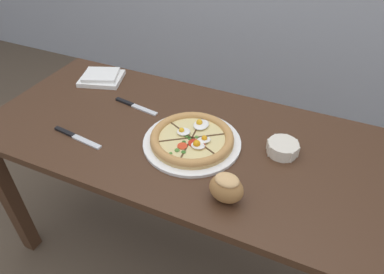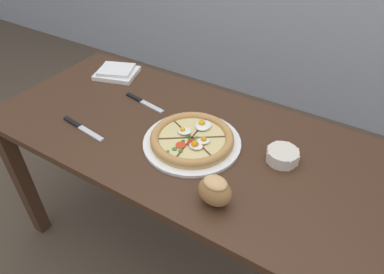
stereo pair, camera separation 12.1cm
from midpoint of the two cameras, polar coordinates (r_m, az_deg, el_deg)
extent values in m
plane|color=brown|center=(1.82, -3.36, -17.88)|extent=(12.00, 12.00, 0.00)
cube|color=#422819|center=(1.28, -4.54, -0.11)|extent=(1.52, 0.70, 0.03)
cube|color=#422819|center=(1.78, -29.80, -8.97)|extent=(0.06, 0.06, 0.70)
cube|color=#422819|center=(2.05, -17.78, 1.93)|extent=(0.06, 0.06, 0.70)
cube|color=#422819|center=(1.67, 24.05, -10.25)|extent=(0.06, 0.06, 0.70)
cylinder|color=white|center=(1.22, -2.82, -0.99)|extent=(0.35, 0.35, 0.01)
cylinder|color=tan|center=(1.22, -2.84, -0.55)|extent=(0.30, 0.30, 0.01)
cylinder|color=#E0CC84|center=(1.21, -2.85, -0.28)|extent=(0.25, 0.25, 0.00)
torus|color=tan|center=(1.21, -2.86, -0.22)|extent=(0.30, 0.30, 0.03)
cube|color=#472D19|center=(1.26, -1.83, 1.49)|extent=(0.02, 0.12, 0.00)
cube|color=#472D19|center=(1.25, -4.64, 1.15)|extent=(0.11, 0.06, 0.00)
cube|color=#472D19|center=(1.21, -5.78, -0.56)|extent=(0.10, 0.08, 0.00)
cube|color=#472D19|center=(1.17, -3.97, -2.03)|extent=(0.02, 0.12, 0.00)
cube|color=#472D19|center=(1.17, -0.96, -1.66)|extent=(0.11, 0.06, 0.00)
cube|color=#472D19|center=(1.22, 0.03, 0.14)|extent=(0.10, 0.08, 0.00)
cylinder|color=red|center=(1.18, -1.63, -1.52)|extent=(0.04, 0.04, 0.00)
cylinder|color=red|center=(1.19, -2.58, -1.13)|extent=(0.04, 0.04, 0.00)
cylinder|color=red|center=(1.18, -4.56, -1.64)|extent=(0.04, 0.04, 0.00)
ellipsoid|color=white|center=(1.19, -0.92, -0.61)|extent=(0.06, 0.06, 0.01)
sphere|color=orange|center=(1.19, -0.83, -0.32)|extent=(0.02, 0.02, 0.02)
ellipsoid|color=white|center=(1.17, -1.97, -1.55)|extent=(0.05, 0.04, 0.01)
sphere|color=orange|center=(1.16, -2.19, -1.23)|extent=(0.03, 0.03, 0.03)
ellipsoid|color=white|center=(1.23, -4.22, 0.79)|extent=(0.06, 0.06, 0.01)
sphere|color=#F4AD1E|center=(1.22, -4.57, 1.00)|extent=(0.02, 0.02, 0.02)
ellipsoid|color=white|center=(1.26, -1.21, 1.98)|extent=(0.06, 0.07, 0.01)
sphere|color=#F4AD1E|center=(1.26, -1.51, 2.34)|extent=(0.02, 0.02, 0.02)
cylinder|color=#477A2D|center=(1.16, -5.49, -2.32)|extent=(0.02, 0.02, 0.00)
cylinder|color=#2D5B1E|center=(1.21, -3.35, -0.19)|extent=(0.01, 0.01, 0.00)
cylinder|color=#477A2D|center=(1.21, -3.69, -0.05)|extent=(0.01, 0.01, 0.00)
cylinder|color=#2D5B1E|center=(1.19, -4.26, -0.94)|extent=(0.01, 0.01, 0.00)
cylinder|color=#477A2D|center=(1.21, -2.08, -0.12)|extent=(0.01, 0.01, 0.00)
cylinder|color=#386B23|center=(1.20, -3.27, -0.40)|extent=(0.01, 0.01, 0.00)
cylinder|color=#386B23|center=(1.15, -4.43, -2.63)|extent=(0.02, 0.02, 0.00)
cylinder|color=#477A2D|center=(1.15, -6.58, -2.83)|extent=(0.01, 0.01, 0.00)
cylinder|color=silver|center=(1.20, 12.12, -1.93)|extent=(0.10, 0.10, 0.04)
cylinder|color=gold|center=(1.20, 12.16, -1.73)|extent=(0.08, 0.08, 0.02)
cylinder|color=silver|center=(1.20, 14.53, -2.58)|extent=(0.01, 0.01, 0.04)
cylinder|color=silver|center=(1.23, 14.22, -1.34)|extent=(0.01, 0.01, 0.04)
cylinder|color=silver|center=(1.24, 12.73, -0.48)|extent=(0.01, 0.01, 0.04)
cylinder|color=silver|center=(1.23, 10.91, -0.45)|extent=(0.01, 0.01, 0.04)
cylinder|color=silver|center=(1.21, 9.74, -1.28)|extent=(0.01, 0.01, 0.04)
cylinder|color=silver|center=(1.18, 9.94, -2.54)|extent=(0.01, 0.01, 0.04)
cylinder|color=silver|center=(1.16, 11.47, -3.48)|extent=(0.01, 0.01, 0.04)
cylinder|color=silver|center=(1.17, 13.41, -3.49)|extent=(0.01, 0.01, 0.04)
cube|color=white|center=(1.67, -16.88, 9.26)|extent=(0.22, 0.20, 0.02)
cube|color=white|center=(1.66, -16.99, 9.80)|extent=(0.19, 0.18, 0.02)
ellipsoid|color=#A3703D|center=(1.01, 2.31, -8.79)|extent=(0.11, 0.08, 0.09)
ellipsoid|color=tan|center=(0.98, 2.36, -7.35)|extent=(0.08, 0.06, 0.03)
cube|color=silver|center=(1.41, -10.39, 4.40)|extent=(0.12, 0.04, 0.01)
cube|color=black|center=(1.48, -13.49, 5.66)|extent=(0.09, 0.03, 0.01)
cube|color=silver|center=(1.31, -19.74, -0.87)|extent=(0.13, 0.04, 0.01)
cube|color=black|center=(1.38, -22.83, 0.73)|extent=(0.09, 0.03, 0.01)
camera|label=1|loc=(0.06, -92.86, -2.32)|focal=32.00mm
camera|label=2|loc=(0.06, 87.14, 2.32)|focal=32.00mm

